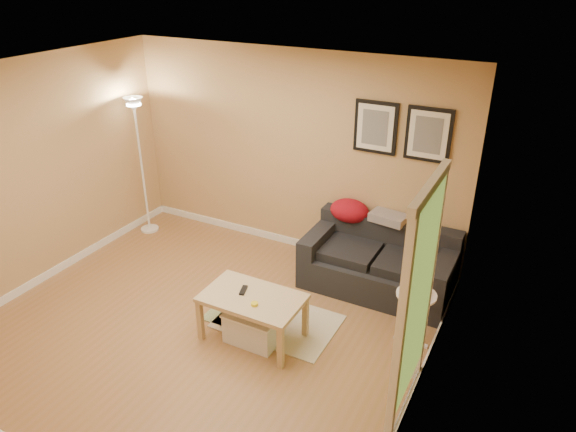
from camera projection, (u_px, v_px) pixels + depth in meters
The scene contains 24 objects.
floor at pixel (206, 325), 5.63m from camera, with size 4.50×4.50×0.00m, color #996841.
ceiling at pixel (184, 78), 4.48m from camera, with size 4.50×4.50×0.00m, color white.
wall_back at pixel (292, 154), 6.65m from camera, with size 4.50×4.50×0.00m, color tan.
wall_front at pixel (13, 334), 3.46m from camera, with size 4.50×4.50×0.00m, color tan.
wall_left at pixel (35, 175), 5.99m from camera, with size 4.00×4.00×0.00m, color tan.
wall_right at pixel (430, 274), 4.12m from camera, with size 4.00×4.00×0.00m, color tan.
baseboard_back at pixel (291, 241), 7.19m from camera, with size 4.50×0.02×0.10m, color white.
baseboard_left at pixel (57, 269), 6.54m from camera, with size 0.02×4.00×0.10m, color white.
baseboard_right at pixel (412, 393), 4.67m from camera, with size 0.02×4.00×0.10m, color white.
sofa at pixel (379, 260), 6.10m from camera, with size 1.70×0.90×0.75m, color black, non-canonical shape.
red_throw at pixel (350, 211), 6.38m from camera, with size 0.48×0.36×0.28m, color maroon, non-canonical shape.
plaid_throw at pixel (389, 218), 6.19m from camera, with size 0.42×0.26×0.10m, color tan, non-canonical shape.
framed_print_left at pixel (376, 127), 5.96m from camera, with size 0.50×0.04×0.60m, color black, non-canonical shape.
framed_print_right at pixel (429, 135), 5.71m from camera, with size 0.50×0.04×0.60m, color black, non-canonical shape.
area_rug at pixel (278, 321), 5.67m from camera, with size 1.25×0.85×0.01m, color beige.
green_runner at pixel (240, 315), 5.76m from camera, with size 0.70×0.50×0.01m, color #668C4C.
coffee_table at pixel (253, 317), 5.34m from camera, with size 1.00×0.61×0.50m, color tan, non-canonical shape.
remote_control at pixel (243, 290), 5.31m from camera, with size 0.05×0.16×0.02m, color black.
tape_roll at pixel (254, 304), 5.09m from camera, with size 0.07×0.07×0.03m, color yellow.
storage_bin at pixel (254, 326), 5.34m from camera, with size 0.55×0.40×0.34m, color white, non-canonical shape.
side_table at pixel (413, 319), 5.23m from camera, with size 0.39×0.39×0.60m, color white, non-canonical shape.
book_stack at pixel (418, 291), 5.08m from camera, with size 0.18×0.24×0.08m, color #413193, non-canonical shape.
floor_lamp at pixel (142, 171), 7.19m from camera, with size 0.25×0.25×1.93m, color white, non-canonical shape.
doorway at pixel (415, 311), 4.14m from camera, with size 0.12×1.01×2.13m, color white, non-canonical shape.
Camera 1 is at (2.89, -3.61, 3.52)m, focal length 32.90 mm.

